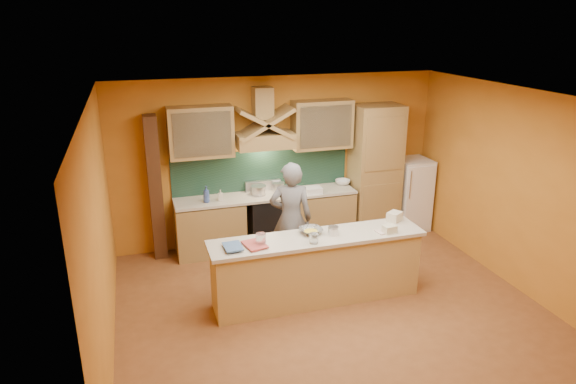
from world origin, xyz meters
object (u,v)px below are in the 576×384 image
object	(u,v)px
kitchen_scale	(333,231)
mixing_bowl	(311,231)
stove	(267,221)
person	(291,219)
fridge	(411,194)

from	to	relation	value
kitchen_scale	mixing_bowl	bearing A→B (deg)	161.45
kitchen_scale	stove	bearing A→B (deg)	108.40
person	kitchen_scale	bearing A→B (deg)	127.19
fridge	kitchen_scale	world-z (taller)	fridge
stove	fridge	bearing A→B (deg)	0.00
fridge	kitchen_scale	bearing A→B (deg)	-140.14
fridge	mixing_bowl	xyz separation A→B (m)	(-2.55, -1.78, 0.33)
fridge	person	size ratio (longest dim) A/B	0.75
mixing_bowl	fridge	bearing A→B (deg)	34.90
fridge	person	xyz separation A→B (m)	(-2.60, -1.03, 0.22)
kitchen_scale	fridge	bearing A→B (deg)	45.88
stove	person	distance (m)	1.11
stove	mixing_bowl	bearing A→B (deg)	-85.28
fridge	mixing_bowl	bearing A→B (deg)	-145.10
mixing_bowl	stove	bearing A→B (deg)	94.72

